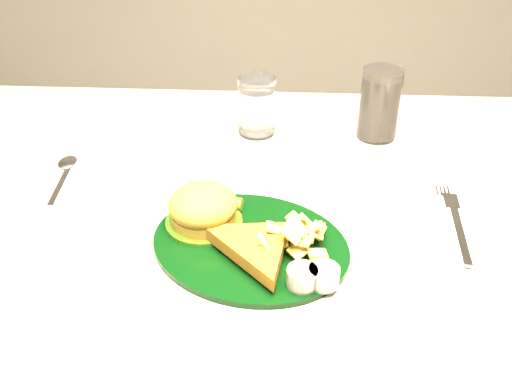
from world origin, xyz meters
The scene contains 6 objects.
table centered at (0.00, 0.00, 0.38)m, with size 1.20×0.80×0.75m, color #ABA49B, non-canonical shape.
dinner_plate centered at (0.02, -0.10, 0.78)m, with size 0.27×0.22×0.06m, color black, non-canonical shape.
water_glass centered at (0.01, 0.22, 0.80)m, with size 0.07×0.07×0.10m, color silver.
cola_glass centered at (0.22, 0.22, 0.81)m, with size 0.07×0.07×0.13m, color black.
fork_napkin centered at (0.30, -0.06, 0.76)m, with size 0.12×0.16×0.01m, color white, non-canonical shape.
spoon centered at (-0.28, 0.02, 0.75)m, with size 0.04×0.14×0.01m, color silver, non-canonical shape.
Camera 1 is at (0.06, -0.69, 1.23)m, focal length 40.00 mm.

